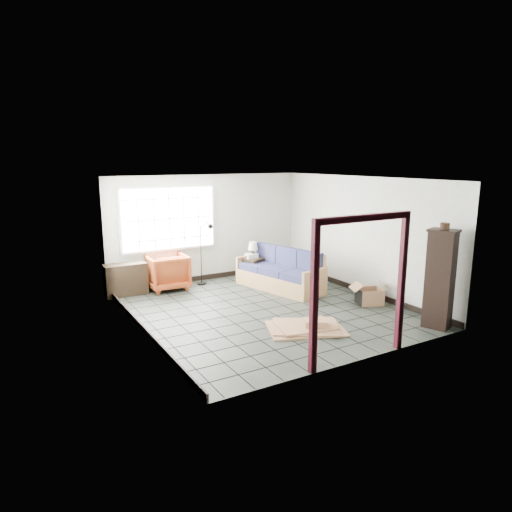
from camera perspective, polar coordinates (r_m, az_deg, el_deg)
ground at (r=9.25m, az=1.12°, el=-6.66°), size 5.50×5.50×0.00m
room_shell at (r=8.88m, az=1.07°, el=3.70°), size 5.02×5.52×2.61m
window_panel at (r=10.88m, az=-10.86°, el=4.61°), size 2.32×0.08×1.52m
doorway_trim at (r=6.80m, az=13.06°, el=-1.80°), size 1.80×0.08×2.20m
futon_sofa at (r=10.62m, az=3.21°, el=-2.28°), size 1.30×2.28×0.95m
armchair at (r=10.74m, az=-11.06°, el=-1.74°), size 0.90×0.84×0.90m
side_table at (r=11.19m, az=-0.43°, el=-0.71°), size 0.71×0.71×0.60m
table_lamp at (r=11.15m, az=-0.38°, el=1.18°), size 0.27×0.27×0.38m
projector at (r=11.12m, az=-0.56°, el=0.03°), size 0.29×0.23×0.10m
floor_lamp at (r=10.98m, az=-6.31°, el=0.67°), size 0.43×0.26×1.53m
console_shelf at (r=10.51m, az=-15.96°, el=-2.83°), size 0.91×0.35×0.71m
tall_shelf at (r=8.66m, az=22.01°, el=-2.62°), size 0.51×0.58×1.78m
pot at (r=8.44m, az=22.54°, el=3.44°), size 0.16×0.16×0.12m
open_box at (r=9.82m, az=14.01°, el=-4.90°), size 0.89×0.64×0.45m
cardboard_pile at (r=8.24m, az=6.38°, el=-8.76°), size 1.58×1.36×0.19m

